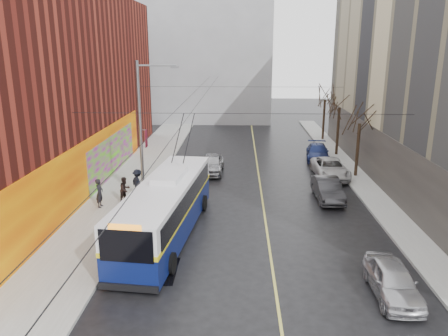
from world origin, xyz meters
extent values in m
plane|color=black|center=(0.00, 0.00, 0.00)|extent=(140.00, 140.00, 0.00)
cube|color=gray|center=(-8.00, 12.00, 0.07)|extent=(4.00, 60.00, 0.15)
cube|color=gray|center=(9.00, 12.00, 0.07)|extent=(2.00, 60.00, 0.15)
cube|color=#BFB74C|center=(1.50, 14.00, 0.00)|extent=(0.12, 50.00, 0.01)
cube|color=#511610|center=(-16.00, 14.00, 7.00)|extent=(12.00, 36.00, 14.00)
cube|color=#D34D04|center=(-9.96, 10.00, 2.00)|extent=(0.08, 28.00, 4.00)
cube|color=#A705A4|center=(-9.92, 16.00, 1.60)|extent=(0.06, 12.00, 3.20)
cube|color=#4C4742|center=(9.97, 14.00, 2.00)|extent=(0.06, 36.00, 4.00)
cube|color=gray|center=(-6.00, 45.00, 9.00)|extent=(20.00, 12.00, 18.00)
cylinder|color=slate|center=(-6.30, 10.00, 4.50)|extent=(0.20, 0.20, 9.00)
cube|color=#540C1B|center=(-5.95, 10.00, 4.20)|extent=(0.04, 0.60, 1.10)
cylinder|color=slate|center=(-5.10, 10.00, 8.70)|extent=(2.40, 0.10, 0.10)
cube|color=slate|center=(-4.00, 10.00, 8.60)|extent=(0.50, 0.22, 0.12)
cylinder|color=black|center=(-3.80, 15.00, 6.20)|extent=(0.02, 60.00, 0.02)
cylinder|color=black|center=(-2.80, 15.00, 6.20)|extent=(0.02, 60.00, 0.02)
cylinder|color=black|center=(0.00, 6.00, 6.40)|extent=(18.00, 0.02, 0.02)
cylinder|color=black|center=(0.00, 22.00, 6.40)|extent=(18.00, 0.02, 0.02)
cylinder|color=black|center=(9.00, 16.00, 2.10)|extent=(0.24, 0.24, 4.20)
cylinder|color=black|center=(9.00, 23.00, 2.24)|extent=(0.24, 0.24, 4.48)
cylinder|color=black|center=(9.00, 30.00, 2.18)|extent=(0.24, 0.24, 4.37)
cube|color=black|center=(-4.24, 0.78, 0.00)|extent=(2.80, 2.58, 0.01)
ellipsoid|color=slate|center=(-1.60, 9.26, 7.26)|extent=(0.44, 0.20, 0.12)
ellipsoid|color=slate|center=(-2.39, 10.97, 7.05)|extent=(0.44, 0.20, 0.12)
ellipsoid|color=slate|center=(-3.54, 10.74, 6.54)|extent=(0.44, 0.20, 0.12)
cube|color=#091348|center=(-3.91, 4.63, 0.93)|extent=(3.75, 11.95, 1.47)
cube|color=silver|center=(-3.91, 4.63, 2.30)|extent=(3.75, 11.95, 1.27)
cube|color=yellow|center=(-3.91, 4.63, 1.66)|extent=(3.80, 12.00, 0.22)
cube|color=black|center=(-4.52, -1.22, 2.15)|extent=(2.24, 0.27, 1.37)
cube|color=black|center=(-3.30, 10.48, 2.15)|extent=(2.24, 0.27, 1.18)
cube|color=black|center=(-5.20, 4.76, 2.20)|extent=(1.16, 10.72, 0.98)
cube|color=black|center=(-2.63, 4.50, 2.20)|extent=(1.16, 10.72, 0.98)
cube|color=silver|center=(-3.81, 5.60, 3.08)|extent=(1.67, 3.06, 0.29)
cube|color=black|center=(-4.53, -1.26, 0.34)|extent=(2.54, 0.38, 0.29)
cylinder|color=black|center=(-5.58, 0.87, 0.49)|extent=(0.39, 1.00, 0.98)
cylinder|color=black|center=(-3.05, 0.60, 0.49)|extent=(0.39, 1.00, 0.98)
cylinder|color=black|center=(-4.77, 8.66, 0.49)|extent=(0.39, 1.00, 0.98)
cylinder|color=black|center=(-2.24, 8.39, 0.49)|extent=(0.39, 1.00, 0.98)
cylinder|color=black|center=(-3.79, 9.05, 4.50)|extent=(0.41, 3.39, 2.41)
cylinder|color=black|center=(-3.11, 8.98, 4.50)|extent=(0.41, 3.39, 2.41)
imported|color=#B1B1B6|center=(6.17, -0.90, 0.69)|extent=(1.67, 4.07, 1.38)
imported|color=#29282B|center=(5.80, 10.69, 0.72)|extent=(1.61, 4.39, 1.44)
imported|color=#B9B8BB|center=(7.00, 15.95, 0.72)|extent=(2.49, 5.21, 1.43)
imported|color=navy|center=(6.97, 21.39, 0.69)|extent=(2.49, 4.93, 1.37)
imported|color=#A7A8AC|center=(-2.25, 16.84, 0.75)|extent=(1.91, 4.45, 1.50)
imported|color=black|center=(-8.69, 8.44, 1.05)|extent=(0.45, 0.67, 1.81)
imported|color=black|center=(-7.35, 9.37, 0.98)|extent=(0.95, 1.02, 1.67)
imported|color=black|center=(-6.82, 10.69, 1.05)|extent=(1.31, 1.29, 1.81)
camera|label=1|loc=(-0.08, -16.88, 9.77)|focal=35.00mm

